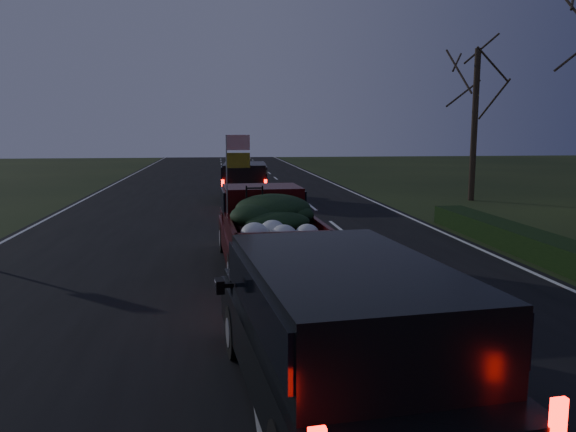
{
  "coord_description": "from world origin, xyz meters",
  "views": [
    {
      "loc": [
        -0.44,
        -11.13,
        3.25
      ],
      "look_at": [
        1.18,
        1.65,
        1.3
      ],
      "focal_mm": 35.0,
      "sensor_mm": 36.0,
      "label": 1
    }
  ],
  "objects": [
    {
      "name": "ground",
      "position": [
        0.0,
        0.0,
        0.0
      ],
      "size": [
        120.0,
        120.0,
        0.0
      ],
      "primitive_type": "plane",
      "color": "black",
      "rests_on": "ground"
    },
    {
      "name": "road_asphalt",
      "position": [
        0.0,
        0.0,
        0.01
      ],
      "size": [
        14.0,
        120.0,
        0.02
      ],
      "primitive_type": "cube",
      "color": "black",
      "rests_on": "ground"
    },
    {
      "name": "hedge_row",
      "position": [
        7.8,
        3.0,
        0.3
      ],
      "size": [
        1.0,
        10.0,
        0.6
      ],
      "primitive_type": "cube",
      "color": "black",
      "rests_on": "ground"
    },
    {
      "name": "bare_tree_far",
      "position": [
        11.5,
        14.0,
        5.23
      ],
      "size": [
        3.6,
        3.6,
        7.0
      ],
      "color": "black",
      "rests_on": "ground"
    },
    {
      "name": "pickup_truck",
      "position": [
        0.72,
        2.1,
        1.06
      ],
      "size": [
        2.28,
        5.47,
        2.83
      ],
      "rotation": [
        0.0,
        0.0,
        0.04
      ],
      "color": "#380709",
      "rests_on": "ground"
    },
    {
      "name": "lead_suv",
      "position": [
        0.86,
        15.5,
        1.07
      ],
      "size": [
        2.35,
        5.06,
        1.42
      ],
      "rotation": [
        0.0,
        0.0,
        -0.06
      ],
      "color": "black",
      "rests_on": "ground"
    },
    {
      "name": "rear_suv",
      "position": [
        0.94,
        -5.08,
        1.12
      ],
      "size": [
        2.74,
        5.34,
        1.48
      ],
      "rotation": [
        0.0,
        0.0,
        0.1
      ],
      "color": "black",
      "rests_on": "ground"
    }
  ]
}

